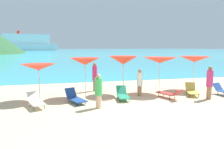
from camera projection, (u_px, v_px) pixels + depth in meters
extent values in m
cube|color=beige|center=(105.00, 81.00, 18.84)|extent=(50.00, 100.00, 0.30)
cube|color=#38B7CC|center=(65.00, 50.00, 229.75)|extent=(650.00, 440.00, 0.02)
cylinder|color=silver|center=(39.00, 83.00, 11.29)|extent=(0.05, 0.05, 1.93)
cone|color=red|center=(38.00, 67.00, 11.18)|extent=(1.88, 1.88, 0.35)
sphere|color=silver|center=(38.00, 65.00, 11.16)|extent=(0.07, 0.07, 0.07)
cylinder|color=silver|center=(85.00, 78.00, 12.12)|extent=(0.05, 0.05, 2.21)
cone|color=red|center=(85.00, 61.00, 11.99)|extent=(1.92, 1.92, 0.43)
sphere|color=silver|center=(85.00, 59.00, 11.97)|extent=(0.07, 0.07, 0.07)
cylinder|color=silver|center=(123.00, 76.00, 12.96)|extent=(0.06, 0.06, 2.25)
cone|color=red|center=(123.00, 60.00, 12.83)|extent=(1.79, 1.79, 0.53)
sphere|color=silver|center=(123.00, 58.00, 12.81)|extent=(0.07, 0.07, 0.07)
cylinder|color=silver|center=(159.00, 76.00, 13.17)|extent=(0.04, 0.04, 2.20)
cone|color=red|center=(160.00, 60.00, 13.04)|extent=(2.33, 2.33, 0.38)
sphere|color=silver|center=(160.00, 58.00, 13.03)|extent=(0.07, 0.07, 0.07)
cylinder|color=silver|center=(194.00, 74.00, 14.24)|extent=(0.04, 0.04, 2.21)
cone|color=red|center=(194.00, 59.00, 14.11)|extent=(2.11, 2.11, 0.41)
sphere|color=silver|center=(195.00, 57.00, 14.09)|extent=(0.07, 0.07, 0.07)
cube|color=#1E478C|center=(77.00, 100.00, 10.76)|extent=(1.03, 1.39, 0.05)
cube|color=#1E478C|center=(71.00, 93.00, 11.37)|extent=(0.67, 0.56, 0.51)
cylinder|color=#333338|center=(76.00, 104.00, 10.30)|extent=(0.04, 0.04, 0.16)
cylinder|color=#333338|center=(85.00, 103.00, 10.60)|extent=(0.04, 0.04, 0.16)
cylinder|color=#333338|center=(69.00, 101.00, 11.01)|extent=(0.04, 0.04, 0.16)
cylinder|color=#333338|center=(78.00, 99.00, 11.31)|extent=(0.04, 0.04, 0.16)
cube|color=#A53333|center=(166.00, 93.00, 11.99)|extent=(0.91, 1.29, 0.05)
cube|color=#A53333|center=(177.00, 93.00, 11.33)|extent=(0.61, 0.56, 0.40)
cylinder|color=#333338|center=(164.00, 94.00, 12.44)|extent=(0.04, 0.04, 0.22)
cylinder|color=#333338|center=(159.00, 95.00, 12.19)|extent=(0.04, 0.04, 0.22)
cylinder|color=#333338|center=(175.00, 97.00, 11.77)|extent=(0.04, 0.04, 0.22)
cylinder|color=#333338|center=(170.00, 98.00, 11.52)|extent=(0.04, 0.04, 0.22)
cube|color=#D8BF4C|center=(193.00, 92.00, 12.41)|extent=(0.98, 1.24, 0.05)
cube|color=#D8BF4C|center=(190.00, 86.00, 13.06)|extent=(0.67, 0.54, 0.49)
cylinder|color=#333338|center=(189.00, 95.00, 12.13)|extent=(0.04, 0.04, 0.20)
cylinder|color=#333338|center=(198.00, 96.00, 12.05)|extent=(0.04, 0.04, 0.20)
cylinder|color=#333338|center=(187.00, 93.00, 12.88)|extent=(0.04, 0.04, 0.20)
cylinder|color=#333338|center=(195.00, 93.00, 12.80)|extent=(0.04, 0.04, 0.20)
cube|color=#268C66|center=(123.00, 97.00, 11.36)|extent=(0.72, 1.19, 0.05)
cube|color=#268C66|center=(121.00, 90.00, 12.05)|extent=(0.61, 0.43, 0.48)
cylinder|color=#333338|center=(120.00, 100.00, 11.00)|extent=(0.04, 0.04, 0.19)
cylinder|color=#333338|center=(129.00, 100.00, 11.06)|extent=(0.04, 0.04, 0.19)
cylinder|color=#333338|center=(118.00, 97.00, 11.78)|extent=(0.04, 0.04, 0.19)
cylinder|color=#333338|center=(126.00, 97.00, 11.84)|extent=(0.04, 0.04, 0.19)
cube|color=white|center=(37.00, 103.00, 9.84)|extent=(0.90, 1.16, 0.05)
cube|color=white|center=(33.00, 96.00, 10.40)|extent=(0.67, 0.62, 0.44)
cylinder|color=#333338|center=(34.00, 109.00, 9.47)|extent=(0.04, 0.04, 0.23)
cylinder|color=#333338|center=(44.00, 107.00, 9.75)|extent=(0.04, 0.04, 0.23)
cylinder|color=#333338|center=(30.00, 105.00, 10.05)|extent=(0.04, 0.04, 0.23)
cylinder|color=#333338|center=(40.00, 103.00, 10.33)|extent=(0.04, 0.04, 0.23)
cube|color=#1E478C|center=(218.00, 87.00, 12.99)|extent=(0.56, 0.44, 0.44)
cylinder|color=#333338|center=(218.00, 93.00, 12.68)|extent=(0.04, 0.04, 0.23)
cylinder|color=#333338|center=(224.00, 93.00, 12.82)|extent=(0.04, 0.04, 0.23)
cylinder|color=#A3704C|center=(209.00, 93.00, 11.64)|extent=(0.26, 0.26, 0.71)
cylinder|color=#D83372|center=(210.00, 79.00, 11.53)|extent=(0.35, 0.35, 0.93)
sphere|color=#A3704C|center=(210.00, 68.00, 11.46)|extent=(0.23, 0.23, 0.23)
cylinder|color=#A3704C|center=(139.00, 91.00, 12.42)|extent=(0.26, 0.26, 0.62)
cylinder|color=white|center=(140.00, 79.00, 12.33)|extent=(0.35, 0.35, 0.81)
sphere|color=#A3704C|center=(140.00, 71.00, 12.26)|extent=(0.20, 0.20, 0.20)
cylinder|color=#A3704C|center=(95.00, 86.00, 13.83)|extent=(0.25, 0.25, 0.73)
cylinder|color=#D83372|center=(95.00, 73.00, 13.72)|extent=(0.33, 0.33, 0.95)
sphere|color=#A3704C|center=(95.00, 64.00, 13.64)|extent=(0.24, 0.24, 0.24)
cylinder|color=#DBAA84|center=(99.00, 102.00, 9.92)|extent=(0.28, 0.28, 0.63)
cylinder|color=#3FB259|center=(99.00, 87.00, 9.82)|extent=(0.37, 0.37, 0.83)
sphere|color=#DBAA84|center=(98.00, 76.00, 9.76)|extent=(0.21, 0.21, 0.21)
cube|color=silver|center=(27.00, 47.00, 204.48)|extent=(57.86, 21.90, 6.91)
cube|color=white|center=(27.00, 39.00, 203.44)|extent=(43.54, 17.03, 9.11)
cylinder|color=red|center=(19.00, 32.00, 199.44)|extent=(3.13, 3.13, 3.00)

